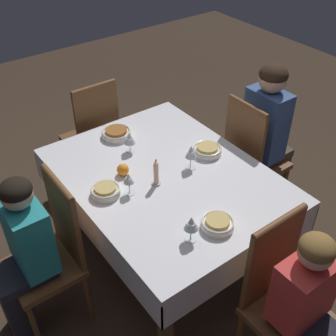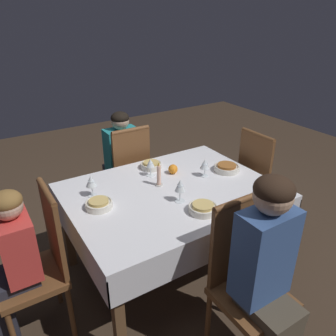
{
  "view_description": "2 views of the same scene",
  "coord_description": "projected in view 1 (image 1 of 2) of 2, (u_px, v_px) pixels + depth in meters",
  "views": [
    {
      "loc": [
        -1.64,
        1.19,
        2.35
      ],
      "look_at": [
        -0.09,
        0.05,
        0.86
      ],
      "focal_mm": 45.0,
      "sensor_mm": 36.0,
      "label": 1
    },
    {
      "loc": [
        -1.11,
        -1.73,
        1.89
      ],
      "look_at": [
        -0.03,
        0.0,
        0.91
      ],
      "focal_mm": 35.0,
      "sensor_mm": 36.0,
      "label": 2
    }
  ],
  "objects": [
    {
      "name": "ground_plane",
      "position": [
        166.0,
        253.0,
        3.04
      ],
      "size": [
        8.0,
        8.0,
        0.0
      ],
      "primitive_type": "plane",
      "color": "#3D2D21"
    },
    {
      "name": "dining_table",
      "position": [
        166.0,
        184.0,
        2.64
      ],
      "size": [
        1.46,
        1.11,
        0.73
      ],
      "color": "silver",
      "rests_on": "ground_plane"
    },
    {
      "name": "chair_south",
      "position": [
        251.0,
        156.0,
        3.07
      ],
      "size": [
        0.38,
        0.38,
        1.0
      ],
      "color": "brown",
      "rests_on": "ground_plane"
    },
    {
      "name": "chair_west",
      "position": [
        281.0,
        296.0,
        2.12
      ],
      "size": [
        0.38,
        0.38,
        1.0
      ],
      "rotation": [
        0.0,
        0.0,
        -1.57
      ],
      "color": "brown",
      "rests_on": "ground_plane"
    },
    {
      "name": "chair_north",
      "position": [
        53.0,
        251.0,
        2.36
      ],
      "size": [
        0.38,
        0.38,
        1.0
      ],
      "rotation": [
        0.0,
        0.0,
        3.14
      ],
      "color": "brown",
      "rests_on": "ground_plane"
    },
    {
      "name": "chair_east",
      "position": [
        94.0,
        134.0,
        3.31
      ],
      "size": [
        0.38,
        0.38,
        1.0
      ],
      "rotation": [
        0.0,
        0.0,
        1.57
      ],
      "color": "brown",
      "rests_on": "ground_plane"
    },
    {
      "name": "person_adult_denim",
      "position": [
        269.0,
        132.0,
        3.05
      ],
      "size": [
        0.3,
        0.34,
        1.22
      ],
      "color": "#4C4233",
      "rests_on": "ground_plane"
    },
    {
      "name": "person_child_red",
      "position": [
        309.0,
        315.0,
        1.99
      ],
      "size": [
        0.33,
        0.3,
        1.05
      ],
      "rotation": [
        0.0,
        0.0,
        -1.57
      ],
      "color": "#282833",
      "rests_on": "ground_plane"
    },
    {
      "name": "person_child_teal",
      "position": [
        23.0,
        257.0,
        2.24
      ],
      "size": [
        0.3,
        0.33,
        1.1
      ],
      "rotation": [
        0.0,
        0.0,
        3.14
      ],
      "color": "#282833",
      "rests_on": "ground_plane"
    },
    {
      "name": "bowl_south",
      "position": [
        207.0,
        150.0,
        2.75
      ],
      "size": [
        0.19,
        0.19,
        0.06
      ],
      "color": "silver",
      "rests_on": "dining_table"
    },
    {
      "name": "wine_glass_south",
      "position": [
        191.0,
        152.0,
        2.58
      ],
      "size": [
        0.07,
        0.07,
        0.16
      ],
      "color": "white",
      "rests_on": "dining_table"
    },
    {
      "name": "bowl_west",
      "position": [
        218.0,
        223.0,
        2.22
      ],
      "size": [
        0.18,
        0.18,
        0.06
      ],
      "color": "silver",
      "rests_on": "dining_table"
    },
    {
      "name": "wine_glass_west",
      "position": [
        191.0,
        224.0,
        2.1
      ],
      "size": [
        0.08,
        0.08,
        0.15
      ],
      "color": "white",
      "rests_on": "dining_table"
    },
    {
      "name": "bowl_north",
      "position": [
        106.0,
        191.0,
        2.43
      ],
      "size": [
        0.17,
        0.17,
        0.06
      ],
      "color": "silver",
      "rests_on": "dining_table"
    },
    {
      "name": "wine_glass_north",
      "position": [
        129.0,
        179.0,
        2.39
      ],
      "size": [
        0.06,
        0.06,
        0.14
      ],
      "color": "white",
      "rests_on": "dining_table"
    },
    {
      "name": "bowl_east",
      "position": [
        116.0,
        133.0,
        2.91
      ],
      "size": [
        0.2,
        0.2,
        0.06
      ],
      "color": "silver",
      "rests_on": "dining_table"
    },
    {
      "name": "wine_glass_east",
      "position": [
        130.0,
        139.0,
        2.72
      ],
      "size": [
        0.07,
        0.07,
        0.15
      ],
      "color": "white",
      "rests_on": "dining_table"
    },
    {
      "name": "candle_centerpiece",
      "position": [
        156.0,
        174.0,
        2.47
      ],
      "size": [
        0.05,
        0.05,
        0.18
      ],
      "color": "beige",
      "rests_on": "dining_table"
    },
    {
      "name": "orange_fruit",
      "position": [
        123.0,
        170.0,
        2.57
      ],
      "size": [
        0.07,
        0.07,
        0.07
      ],
      "primitive_type": "sphere",
      "color": "orange",
      "rests_on": "dining_table"
    }
  ]
}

